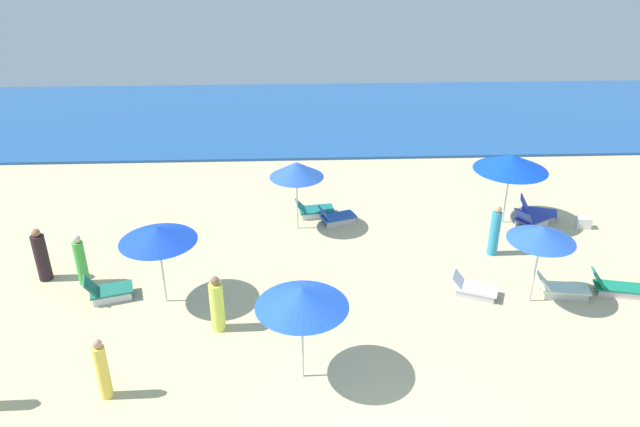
% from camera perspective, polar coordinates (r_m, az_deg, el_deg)
% --- Properties ---
extents(ocean, '(60.00, 12.86, 0.12)m').
position_cam_1_polar(ocean, '(32.54, 1.07, 9.38)').
color(ocean, '#205398').
rests_on(ocean, ground_plane).
extents(umbrella_0, '(1.81, 1.81, 2.45)m').
position_cam_1_polar(umbrella_0, '(19.73, -2.25, 4.21)').
color(umbrella_0, silver).
rests_on(umbrella_0, ground_plane).
extents(lounge_chair_0_0, '(1.43, 0.84, 0.61)m').
position_cam_1_polar(lounge_chair_0_0, '(21.39, -0.60, 0.38)').
color(lounge_chair_0_0, silver).
rests_on(lounge_chair_0_0, ground_plane).
extents(lounge_chair_0_1, '(1.39, 0.97, 0.68)m').
position_cam_1_polar(lounge_chair_0_1, '(20.87, 1.53, -0.32)').
color(lounge_chair_0_1, silver).
rests_on(lounge_chair_0_1, ground_plane).
extents(umbrella_1, '(1.80, 1.80, 2.35)m').
position_cam_1_polar(umbrella_1, '(16.88, 20.43, -1.83)').
color(umbrella_1, silver).
rests_on(umbrella_1, ground_plane).
extents(lounge_chair_1_0, '(1.43, 1.06, 0.59)m').
position_cam_1_polar(lounge_chair_1_0, '(17.62, 14.40, -6.86)').
color(lounge_chair_1_0, silver).
rests_on(lounge_chair_1_0, ground_plane).
extents(lounge_chair_1_1, '(1.53, 0.79, 0.67)m').
position_cam_1_polar(lounge_chair_1_1, '(18.33, 22.01, -6.60)').
color(lounge_chair_1_1, silver).
rests_on(lounge_chair_1_1, ground_plane).
extents(umbrella_2, '(2.08, 2.08, 2.35)m').
position_cam_1_polar(umbrella_2, '(16.39, -15.24, -1.91)').
color(umbrella_2, silver).
rests_on(umbrella_2, ground_plane).
extents(lounge_chair_2_0, '(1.39, 0.98, 0.75)m').
position_cam_1_polar(lounge_chair_2_0, '(17.89, -19.62, -6.92)').
color(lounge_chair_2_0, silver).
rests_on(lounge_chair_2_0, ground_plane).
extents(lounge_chair_3_0, '(1.62, 0.88, 0.69)m').
position_cam_1_polar(lounge_chair_3_0, '(19.08, 26.43, -6.25)').
color(lounge_chair_3_0, silver).
rests_on(lounge_chair_3_0, ground_plane).
extents(umbrella_4, '(2.49, 2.49, 2.53)m').
position_cam_1_polar(umbrella_4, '(21.12, 17.79, 4.66)').
color(umbrella_4, silver).
rests_on(umbrella_4, ground_plane).
extents(lounge_chair_4_0, '(1.42, 0.99, 0.74)m').
position_cam_1_polar(lounge_chair_4_0, '(22.64, 19.91, 0.26)').
color(lounge_chair_4_0, silver).
rests_on(lounge_chair_4_0, ground_plane).
extents(lounge_chair_4_1, '(1.44, 1.24, 0.76)m').
position_cam_1_polar(lounge_chair_4_1, '(21.88, 19.46, -0.51)').
color(lounge_chair_4_1, silver).
rests_on(lounge_chair_4_1, ground_plane).
extents(umbrella_5, '(2.09, 2.09, 2.45)m').
position_cam_1_polar(umbrella_5, '(13.18, -1.74, -8.03)').
color(umbrella_5, silver).
rests_on(umbrella_5, ground_plane).
extents(beachgoer_0, '(0.37, 0.37, 1.70)m').
position_cam_1_polar(beachgoer_0, '(19.53, 16.33, -1.67)').
color(beachgoer_0, '#3099C7').
rests_on(beachgoer_0, ground_plane).
extents(beachgoer_1, '(0.43, 0.43, 1.59)m').
position_cam_1_polar(beachgoer_1, '(18.63, -21.87, -4.20)').
color(beachgoer_1, green).
rests_on(beachgoer_1, ground_plane).
extents(beachgoer_2, '(0.39, 0.39, 1.58)m').
position_cam_1_polar(beachgoer_2, '(14.39, -20.06, -13.84)').
color(beachgoer_2, '#F9D852').
rests_on(beachgoer_2, ground_plane).
extents(beachgoer_3, '(0.44, 0.44, 1.68)m').
position_cam_1_polar(beachgoer_3, '(19.29, -25.04, -3.72)').
color(beachgoer_3, '#2C1C23').
rests_on(beachgoer_3, ground_plane).
extents(beachgoer_4, '(0.51, 0.51, 1.60)m').
position_cam_1_polar(beachgoer_4, '(15.72, -9.80, -8.61)').
color(beachgoer_4, '#E3F859').
rests_on(beachgoer_4, ground_plane).
extents(cooler_box_0, '(0.51, 0.36, 0.38)m').
position_cam_1_polar(cooler_box_0, '(22.52, 23.83, -0.81)').
color(cooler_box_0, white).
rests_on(cooler_box_0, ground_plane).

